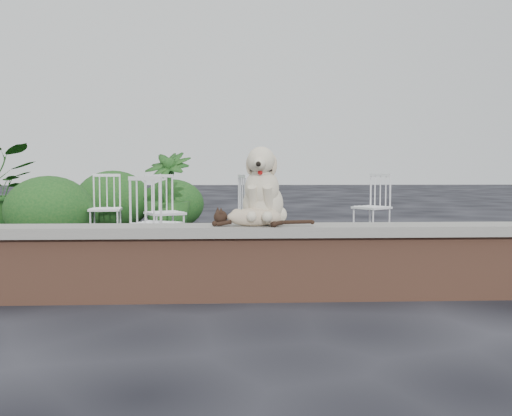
{
  "coord_description": "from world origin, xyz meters",
  "views": [
    {
      "loc": [
        -0.01,
        -4.47,
        1.03
      ],
      "look_at": [
        0.21,
        0.2,
        0.7
      ],
      "focal_mm": 40.58,
      "sensor_mm": 36.0,
      "label": 1
    }
  ],
  "objects_px": {
    "cat": "(254,216)",
    "chair_d": "(372,206)",
    "chair_b": "(105,208)",
    "potted_plant_b": "(168,194)",
    "chair_a": "(165,212)",
    "chair_e": "(257,212)",
    "chair_c": "(156,222)",
    "dog": "(263,185)"
  },
  "relations": [
    {
      "from": "chair_d",
      "to": "chair_e",
      "type": "relative_size",
      "value": 1.0
    },
    {
      "from": "chair_d",
      "to": "potted_plant_b",
      "type": "height_order",
      "value": "potted_plant_b"
    },
    {
      "from": "chair_b",
      "to": "chair_e",
      "type": "distance_m",
      "value": 2.21
    },
    {
      "from": "cat",
      "to": "chair_d",
      "type": "height_order",
      "value": "chair_d"
    },
    {
      "from": "potted_plant_b",
      "to": "chair_e",
      "type": "bearing_deg",
      "value": -50.94
    },
    {
      "from": "chair_b",
      "to": "dog",
      "type": "bearing_deg",
      "value": -65.27
    },
    {
      "from": "chair_c",
      "to": "potted_plant_b",
      "type": "relative_size",
      "value": 0.74
    },
    {
      "from": "cat",
      "to": "chair_a",
      "type": "height_order",
      "value": "chair_a"
    },
    {
      "from": "chair_d",
      "to": "chair_e",
      "type": "distance_m",
      "value": 1.96
    },
    {
      "from": "chair_c",
      "to": "potted_plant_b",
      "type": "xyz_separation_m",
      "value": [
        -0.19,
        2.95,
        0.16
      ]
    },
    {
      "from": "cat",
      "to": "chair_a",
      "type": "xyz_separation_m",
      "value": [
        -1.0,
        2.94,
        -0.19
      ]
    },
    {
      "from": "cat",
      "to": "chair_b",
      "type": "distance_m",
      "value": 4.13
    },
    {
      "from": "cat",
      "to": "potted_plant_b",
      "type": "distance_m",
      "value": 4.6
    },
    {
      "from": "cat",
      "to": "potted_plant_b",
      "type": "relative_size",
      "value": 0.72
    },
    {
      "from": "dog",
      "to": "chair_d",
      "type": "bearing_deg",
      "value": 74.37
    },
    {
      "from": "cat",
      "to": "dog",
      "type": "bearing_deg",
      "value": 72.15
    },
    {
      "from": "chair_e",
      "to": "potted_plant_b",
      "type": "xyz_separation_m",
      "value": [
        -1.29,
        1.59,
        0.16
      ]
    },
    {
      "from": "chair_b",
      "to": "chair_a",
      "type": "height_order",
      "value": "same"
    },
    {
      "from": "chair_a",
      "to": "potted_plant_b",
      "type": "bearing_deg",
      "value": 66.85
    },
    {
      "from": "dog",
      "to": "cat",
      "type": "xyz_separation_m",
      "value": [
        -0.08,
        -0.15,
        -0.23
      ]
    },
    {
      "from": "chair_e",
      "to": "potted_plant_b",
      "type": "bearing_deg",
      "value": 25.63
    },
    {
      "from": "cat",
      "to": "chair_e",
      "type": "height_order",
      "value": "chair_e"
    },
    {
      "from": "dog",
      "to": "chair_e",
      "type": "xyz_separation_m",
      "value": [
        0.09,
        2.73,
        -0.42
      ]
    },
    {
      "from": "chair_c",
      "to": "cat",
      "type": "bearing_deg",
      "value": 148.01
    },
    {
      "from": "chair_b",
      "to": "chair_d",
      "type": "bearing_deg",
      "value": -1.78
    },
    {
      "from": "cat",
      "to": "chair_a",
      "type": "distance_m",
      "value": 3.12
    },
    {
      "from": "chair_d",
      "to": "potted_plant_b",
      "type": "relative_size",
      "value": 0.74
    },
    {
      "from": "chair_a",
      "to": "chair_e",
      "type": "distance_m",
      "value": 1.17
    },
    {
      "from": "chair_a",
      "to": "potted_plant_b",
      "type": "height_order",
      "value": "potted_plant_b"
    },
    {
      "from": "dog",
      "to": "chair_d",
      "type": "relative_size",
      "value": 0.66
    },
    {
      "from": "chair_b",
      "to": "chair_a",
      "type": "distance_m",
      "value": 1.15
    },
    {
      "from": "cat",
      "to": "chair_d",
      "type": "relative_size",
      "value": 0.97
    },
    {
      "from": "cat",
      "to": "chair_e",
      "type": "distance_m",
      "value": 2.89
    },
    {
      "from": "dog",
      "to": "chair_c",
      "type": "distance_m",
      "value": 1.75
    },
    {
      "from": "potted_plant_b",
      "to": "cat",
      "type": "bearing_deg",
      "value": -75.91
    },
    {
      "from": "chair_d",
      "to": "chair_e",
      "type": "bearing_deg",
      "value": -96.26
    },
    {
      "from": "chair_b",
      "to": "potted_plant_b",
      "type": "bearing_deg",
      "value": 41.2
    },
    {
      "from": "dog",
      "to": "potted_plant_b",
      "type": "distance_m",
      "value": 4.48
    },
    {
      "from": "dog",
      "to": "cat",
      "type": "bearing_deg",
      "value": -107.85
    },
    {
      "from": "chair_d",
      "to": "chair_a",
      "type": "bearing_deg",
      "value": -108.48
    },
    {
      "from": "chair_d",
      "to": "chair_c",
      "type": "distance_m",
      "value": 3.65
    },
    {
      "from": "cat",
      "to": "chair_b",
      "type": "bearing_deg",
      "value": 127.58
    }
  ]
}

